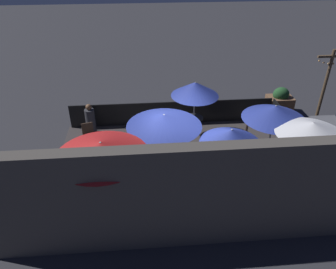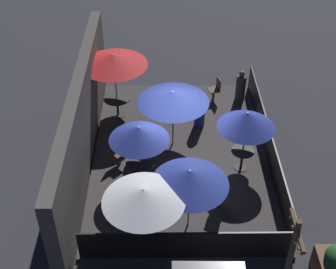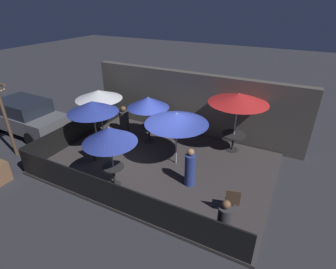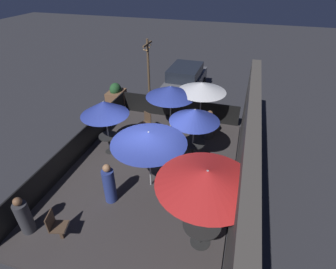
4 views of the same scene
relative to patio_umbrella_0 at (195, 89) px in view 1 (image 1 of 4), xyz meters
The scene contains 22 objects.
ground_plane 2.83m from the patio_umbrella_0, 69.18° to the left, with size 60.00×60.00×0.00m, color #2D2D33.
patio_deck 2.79m from the patio_umbrella_0, 69.18° to the left, with size 8.26×5.68×0.12m.
building_wall 5.01m from the patio_umbrella_0, 81.84° to the left, with size 9.86×0.36×2.90m.
fence_front 1.84m from the patio_umbrella_0, 52.91° to the right, with size 8.06×0.05×0.95m.
fence_side_left 4.11m from the patio_umbrella_0, 151.19° to the left, with size 0.05×5.48×0.95m.
patio_umbrella_0 is the anchor object (origin of this frame).
patio_umbrella_1 5.02m from the patio_umbrella_0, 54.46° to the left, with size 2.29×2.29×2.45m.
patio_umbrella_2 3.16m from the patio_umbrella_0, 99.34° to the left, with size 1.74×1.74×2.05m.
patio_umbrella_3 2.47m from the patio_umbrella_0, 59.16° to the left, with size 2.29×2.29×2.06m.
patio_umbrella_4 2.88m from the patio_umbrella_0, 142.21° to the left, with size 2.04×2.04×2.02m.
patio_umbrella_5 4.14m from the patio_umbrella_0, 135.29° to the left, with size 2.06×2.06×2.03m.
dining_table_0 1.32m from the patio_umbrella_0, ahead, with size 0.71×0.71×0.73m.
dining_table_1 5.18m from the patio_umbrella_0, 54.46° to the left, with size 0.96×0.96×0.74m.
dining_table_2 3.43m from the patio_umbrella_0, 99.34° to the left, with size 0.88×0.88×0.71m.
patio_chair_0 2.32m from the patio_umbrella_0, 152.61° to the left, with size 0.54×0.54×0.94m.
patio_chair_1 4.14m from the patio_umbrella_0, 86.03° to the left, with size 0.57×0.57×0.93m.
patio_chair_2 4.12m from the patio_umbrella_0, ahead, with size 0.49×0.49×0.91m.
patron_0 4.24m from the patio_umbrella_0, 120.93° to the left, with size 0.44×0.44×1.26m.
patron_1 2.83m from the patio_umbrella_0, 27.79° to the left, with size 0.48×0.48×1.38m.
patron_2 4.13m from the patio_umbrella_0, ahead, with size 0.50×0.50×1.22m.
planter_box 4.61m from the patio_umbrella_0, 157.21° to the right, with size 1.06×0.74×1.17m.
light_post 4.93m from the patio_umbrella_0, behind, with size 1.10×0.12×3.25m.
Camera 1 is at (1.18, 8.73, 6.75)m, focal length 35.00 mm.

